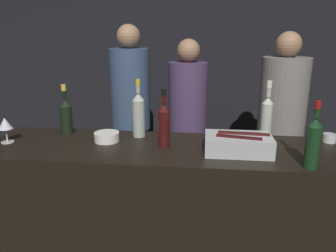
{
  "coord_description": "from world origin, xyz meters",
  "views": [
    {
      "loc": [
        0.2,
        -1.52,
        1.7
      ],
      "look_at": [
        0.0,
        0.32,
        1.16
      ],
      "focal_mm": 35.0,
      "sensor_mm": 36.0,
      "label": 1
    }
  ],
  "objects_px": {
    "wine_glass": "(5,124)",
    "red_wine_bottle_black_foil": "(164,123)",
    "red_wine_bottle_burgundy": "(313,141)",
    "white_wine_bottle": "(267,116)",
    "candle_votive": "(329,138)",
    "person_blond_tee": "(187,117)",
    "person_grey_polo": "(281,121)",
    "ice_bin_with_bottles": "(239,143)",
    "rose_wine_bottle": "(139,113)",
    "bowl_white": "(107,137)",
    "champagne_bottle": "(66,114)",
    "person_in_hoodie": "(131,110)"
  },
  "relations": [
    {
      "from": "wine_glass",
      "to": "red_wine_bottle_black_foil",
      "type": "bearing_deg",
      "value": 2.89
    },
    {
      "from": "red_wine_bottle_burgundy",
      "to": "white_wine_bottle",
      "type": "bearing_deg",
      "value": 110.39
    },
    {
      "from": "candle_votive",
      "to": "person_blond_tee",
      "type": "distance_m",
      "value": 1.4
    },
    {
      "from": "person_grey_polo",
      "to": "red_wine_bottle_burgundy",
      "type": "bearing_deg",
      "value": -12.96
    },
    {
      "from": "white_wine_bottle",
      "to": "red_wine_bottle_black_foil",
      "type": "relative_size",
      "value": 1.09
    },
    {
      "from": "ice_bin_with_bottles",
      "to": "red_wine_bottle_black_foil",
      "type": "xyz_separation_m",
      "value": [
        -0.43,
        0.07,
        0.08
      ]
    },
    {
      "from": "wine_glass",
      "to": "rose_wine_bottle",
      "type": "bearing_deg",
      "value": 15.1
    },
    {
      "from": "bowl_white",
      "to": "person_blond_tee",
      "type": "distance_m",
      "value": 1.26
    },
    {
      "from": "champagne_bottle",
      "to": "person_grey_polo",
      "type": "bearing_deg",
      "value": 28.12
    },
    {
      "from": "person_in_hoodie",
      "to": "red_wine_bottle_black_foil",
      "type": "bearing_deg",
      "value": 158.94
    },
    {
      "from": "red_wine_bottle_black_foil",
      "to": "person_grey_polo",
      "type": "relative_size",
      "value": 0.2
    },
    {
      "from": "red_wine_bottle_burgundy",
      "to": "candle_votive",
      "type": "bearing_deg",
      "value": 60.62
    },
    {
      "from": "person_in_hoodie",
      "to": "ice_bin_with_bottles",
      "type": "bearing_deg",
      "value": 173.54
    },
    {
      "from": "red_wine_bottle_black_foil",
      "to": "person_grey_polo",
      "type": "bearing_deg",
      "value": 48.48
    },
    {
      "from": "wine_glass",
      "to": "person_grey_polo",
      "type": "height_order",
      "value": "person_grey_polo"
    },
    {
      "from": "champagne_bottle",
      "to": "white_wine_bottle",
      "type": "bearing_deg",
      "value": -0.49
    },
    {
      "from": "champagne_bottle",
      "to": "candle_votive",
      "type": "bearing_deg",
      "value": -0.22
    },
    {
      "from": "white_wine_bottle",
      "to": "bowl_white",
      "type": "bearing_deg",
      "value": -172.54
    },
    {
      "from": "wine_glass",
      "to": "candle_votive",
      "type": "xyz_separation_m",
      "value": [
        1.97,
        0.22,
        -0.09
      ]
    },
    {
      "from": "bowl_white",
      "to": "red_wine_bottle_black_foil",
      "type": "distance_m",
      "value": 0.38
    },
    {
      "from": "wine_glass",
      "to": "candle_votive",
      "type": "bearing_deg",
      "value": 6.46
    },
    {
      "from": "wine_glass",
      "to": "red_wine_bottle_burgundy",
      "type": "relative_size",
      "value": 0.46
    },
    {
      "from": "champagne_bottle",
      "to": "person_blond_tee",
      "type": "height_order",
      "value": "person_blond_tee"
    },
    {
      "from": "red_wine_bottle_black_foil",
      "to": "red_wine_bottle_burgundy",
      "type": "relative_size",
      "value": 1.01
    },
    {
      "from": "ice_bin_with_bottles",
      "to": "person_grey_polo",
      "type": "distance_m",
      "value": 1.22
    },
    {
      "from": "bowl_white",
      "to": "person_in_hoodie",
      "type": "xyz_separation_m",
      "value": [
        -0.09,
        1.07,
        -0.09
      ]
    },
    {
      "from": "champagne_bottle",
      "to": "person_blond_tee",
      "type": "xyz_separation_m",
      "value": [
        0.76,
        1.03,
        -0.26
      ]
    },
    {
      "from": "champagne_bottle",
      "to": "person_grey_polo",
      "type": "height_order",
      "value": "person_grey_polo"
    },
    {
      "from": "bowl_white",
      "to": "white_wine_bottle",
      "type": "xyz_separation_m",
      "value": [
        0.98,
        0.13,
        0.13
      ]
    },
    {
      "from": "candle_votive",
      "to": "red_wine_bottle_black_foil",
      "type": "height_order",
      "value": "red_wine_bottle_black_foil"
    },
    {
      "from": "person_in_hoodie",
      "to": "white_wine_bottle",
      "type": "bearing_deg",
      "value": -174.45
    },
    {
      "from": "champagne_bottle",
      "to": "person_in_hoodie",
      "type": "bearing_deg",
      "value": 76.22
    },
    {
      "from": "person_blond_tee",
      "to": "person_grey_polo",
      "type": "bearing_deg",
      "value": 105.5
    },
    {
      "from": "candle_votive",
      "to": "red_wine_bottle_black_foil",
      "type": "relative_size",
      "value": 0.23
    },
    {
      "from": "ice_bin_with_bottles",
      "to": "red_wine_bottle_burgundy",
      "type": "height_order",
      "value": "red_wine_bottle_burgundy"
    },
    {
      "from": "ice_bin_with_bottles",
      "to": "champagne_bottle",
      "type": "bearing_deg",
      "value": 167.02
    },
    {
      "from": "person_blond_tee",
      "to": "person_grey_polo",
      "type": "distance_m",
      "value": 0.85
    },
    {
      "from": "wine_glass",
      "to": "white_wine_bottle",
      "type": "relative_size",
      "value": 0.42
    },
    {
      "from": "person_in_hoodie",
      "to": "person_blond_tee",
      "type": "relative_size",
      "value": 1.08
    },
    {
      "from": "wine_glass",
      "to": "person_grey_polo",
      "type": "bearing_deg",
      "value": 29.89
    },
    {
      "from": "wine_glass",
      "to": "person_blond_tee",
      "type": "bearing_deg",
      "value": 50.23
    },
    {
      "from": "red_wine_bottle_burgundy",
      "to": "person_grey_polo",
      "type": "relative_size",
      "value": 0.2
    },
    {
      "from": "person_blond_tee",
      "to": "person_grey_polo",
      "type": "height_order",
      "value": "person_grey_polo"
    },
    {
      "from": "red_wine_bottle_black_foil",
      "to": "red_wine_bottle_burgundy",
      "type": "bearing_deg",
      "value": -17.48
    },
    {
      "from": "person_in_hoodie",
      "to": "person_grey_polo",
      "type": "xyz_separation_m",
      "value": [
        1.36,
        -0.08,
        -0.04
      ]
    },
    {
      "from": "rose_wine_bottle",
      "to": "red_wine_bottle_black_foil",
      "type": "relative_size",
      "value": 1.09
    },
    {
      "from": "white_wine_bottle",
      "to": "person_grey_polo",
      "type": "distance_m",
      "value": 0.94
    },
    {
      "from": "wine_glass",
      "to": "candle_votive",
      "type": "distance_m",
      "value": 1.99
    },
    {
      "from": "champagne_bottle",
      "to": "red_wine_bottle_burgundy",
      "type": "bearing_deg",
      "value": -16.31
    },
    {
      "from": "person_grey_polo",
      "to": "ice_bin_with_bottles",
      "type": "bearing_deg",
      "value": -30.15
    }
  ]
}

